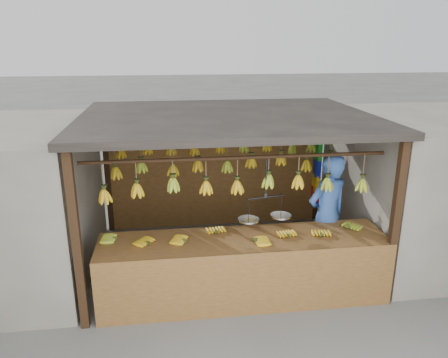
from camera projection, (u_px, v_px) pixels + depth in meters
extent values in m
plane|color=#5B5B57|center=(226.00, 260.00, 7.18)|extent=(80.00, 80.00, 0.00)
cube|color=black|center=(77.00, 244.00, 5.16)|extent=(0.10, 0.10, 2.30)
cube|color=black|center=(395.00, 226.00, 5.66)|extent=(0.10, 0.10, 2.30)
cube|color=black|center=(107.00, 171.00, 7.99)|extent=(0.10, 0.10, 2.30)
cube|color=black|center=(318.00, 164.00, 8.50)|extent=(0.10, 0.10, 2.30)
cube|color=black|center=(227.00, 118.00, 6.46)|extent=(4.30, 3.30, 0.10)
cylinder|color=black|center=(237.00, 158.00, 5.63)|extent=(4.00, 0.05, 0.05)
cylinder|color=black|center=(227.00, 141.00, 6.57)|extent=(4.00, 0.05, 0.05)
cylinder|color=black|center=(219.00, 128.00, 7.51)|extent=(4.00, 0.05, 0.05)
cube|color=brown|center=(216.00, 180.00, 8.32)|extent=(4.00, 0.06, 1.80)
cube|color=slate|center=(440.00, 184.00, 7.28)|extent=(3.00, 3.00, 2.30)
cube|color=brown|center=(244.00, 241.00, 5.89)|extent=(3.91, 0.87, 0.08)
cube|color=brown|center=(249.00, 285.00, 5.60)|extent=(3.91, 0.04, 0.90)
cube|color=black|center=(102.00, 296.00, 5.43)|extent=(0.07, 0.07, 0.82)
cube|color=black|center=(383.00, 276.00, 5.90)|extent=(0.07, 0.07, 0.82)
cube|color=black|center=(110.00, 266.00, 6.16)|extent=(0.07, 0.07, 0.82)
cube|color=black|center=(359.00, 250.00, 6.62)|extent=(0.07, 0.07, 0.82)
ellipsoid|color=#92A523|center=(115.00, 239.00, 5.80)|extent=(0.25, 0.20, 0.06)
ellipsoid|color=gold|center=(149.00, 243.00, 5.67)|extent=(0.30, 0.29, 0.06)
ellipsoid|color=gold|center=(185.00, 241.00, 5.74)|extent=(0.29, 0.25, 0.06)
ellipsoid|color=gold|center=(218.00, 232.00, 5.99)|extent=(0.22, 0.27, 0.06)
ellipsoid|color=gold|center=(256.00, 242.00, 5.71)|extent=(0.24, 0.19, 0.06)
ellipsoid|color=gold|center=(289.00, 236.00, 5.87)|extent=(0.21, 0.26, 0.06)
ellipsoid|color=gold|center=(322.00, 235.00, 5.89)|extent=(0.21, 0.26, 0.06)
ellipsoid|color=#92A523|center=(349.00, 228.00, 6.13)|extent=(0.30, 0.29, 0.06)
ellipsoid|color=gold|center=(105.00, 196.00, 5.50)|extent=(0.16, 0.16, 0.28)
ellipsoid|color=gold|center=(137.00, 190.00, 5.58)|extent=(0.16, 0.16, 0.28)
ellipsoid|color=#92A523|center=(173.00, 185.00, 5.60)|extent=(0.16, 0.16, 0.28)
ellipsoid|color=gold|center=(206.00, 188.00, 5.72)|extent=(0.16, 0.16, 0.28)
ellipsoid|color=gold|center=(237.00, 187.00, 5.77)|extent=(0.16, 0.16, 0.28)
ellipsoid|color=#92A523|center=(268.00, 181.00, 5.82)|extent=(0.16, 0.16, 0.28)
ellipsoid|color=gold|center=(298.00, 182.00, 5.79)|extent=(0.16, 0.16, 0.28)
ellipsoid|color=#92A523|center=(327.00, 184.00, 5.95)|extent=(0.16, 0.16, 0.28)
ellipsoid|color=#92A523|center=(362.00, 185.00, 5.93)|extent=(0.16, 0.16, 0.28)
ellipsoid|color=gold|center=(116.00, 173.00, 6.45)|extent=(0.16, 0.16, 0.28)
ellipsoid|color=#92A523|center=(141.00, 167.00, 6.49)|extent=(0.16, 0.16, 0.28)
ellipsoid|color=gold|center=(173.00, 170.00, 6.57)|extent=(0.16, 0.16, 0.28)
ellipsoid|color=gold|center=(198.00, 166.00, 6.58)|extent=(0.16, 0.16, 0.28)
ellipsoid|color=#92A523|center=(227.00, 167.00, 6.66)|extent=(0.16, 0.16, 0.28)
ellipsoid|color=gold|center=(251.00, 162.00, 6.73)|extent=(0.16, 0.16, 0.28)
ellipsoid|color=gold|center=(281.00, 159.00, 6.78)|extent=(0.16, 0.16, 0.28)
ellipsoid|color=gold|center=(306.00, 165.00, 6.82)|extent=(0.16, 0.16, 0.28)
ellipsoid|color=gold|center=(330.00, 160.00, 6.92)|extent=(0.16, 0.16, 0.28)
ellipsoid|color=gold|center=(121.00, 153.00, 7.45)|extent=(0.16, 0.16, 0.28)
ellipsoid|color=gold|center=(147.00, 149.00, 7.50)|extent=(0.16, 0.16, 0.28)
ellipsoid|color=gold|center=(172.00, 150.00, 7.53)|extent=(0.16, 0.16, 0.28)
ellipsoid|color=gold|center=(195.00, 150.00, 7.58)|extent=(0.16, 0.16, 0.28)
ellipsoid|color=gold|center=(220.00, 148.00, 7.66)|extent=(0.16, 0.16, 0.28)
ellipsoid|color=#92A523|center=(244.00, 147.00, 7.66)|extent=(0.16, 0.16, 0.28)
ellipsoid|color=gold|center=(267.00, 146.00, 7.73)|extent=(0.16, 0.16, 0.28)
ellipsoid|color=#92A523|center=(292.00, 150.00, 7.78)|extent=(0.16, 0.16, 0.28)
ellipsoid|color=#92A523|center=(311.00, 147.00, 7.86)|extent=(0.16, 0.16, 0.28)
cylinder|color=black|center=(266.00, 177.00, 5.76)|extent=(0.02, 0.02, 0.56)
cylinder|color=black|center=(265.00, 197.00, 5.85)|extent=(0.51, 0.11, 0.02)
cylinder|color=silver|center=(249.00, 220.00, 5.87)|extent=(0.28, 0.28, 0.02)
cylinder|color=silver|center=(281.00, 216.00, 6.00)|extent=(0.28, 0.28, 0.02)
imported|color=#3359A5|center=(327.00, 216.00, 6.50)|extent=(0.81, 0.68, 1.90)
cube|color=#199926|center=(318.00, 151.00, 8.26)|extent=(0.08, 0.26, 0.34)
cube|color=#1426BF|center=(317.00, 168.00, 8.36)|extent=(0.08, 0.26, 0.34)
cube|color=yellow|center=(316.00, 183.00, 8.45)|extent=(0.08, 0.26, 0.34)
cube|color=red|center=(315.00, 195.00, 8.53)|extent=(0.08, 0.26, 0.34)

